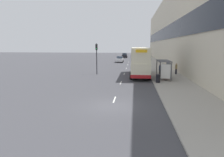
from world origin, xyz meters
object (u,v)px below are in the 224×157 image
bus_shelter (165,66)px  pedestrian_1 (160,70)px  car_2 (137,58)px  pedestrian_at_shelter (176,69)px  double_decker_bus_near (140,61)px  car_1 (125,55)px  traffic_light_far_kerb (97,54)px  litter_bin (158,78)px  car_0 (137,55)px  car_3 (120,59)px

bus_shelter → pedestrian_1: bus_shelter is taller
car_2 → pedestrian_at_shelter: (5.86, -30.37, 0.13)m
pedestrian_at_shelter → bus_shelter: bearing=-116.0°
double_decker_bus_near → pedestrian_at_shelter: bearing=16.8°
bus_shelter → car_1: 48.85m
double_decker_bus_near → traffic_light_far_kerb: traffic_light_far_kerb is taller
car_2 → traffic_light_far_kerb: bearing=-102.3°
litter_bin → double_decker_bus_near: bearing=109.2°
double_decker_bus_near → car_1: size_ratio=2.46×
pedestrian_at_shelter → traffic_light_far_kerb: (-12.60, -0.62, 2.30)m
car_0 → car_1: 5.34m
car_0 → car_2: (0.03, -15.75, 0.06)m
pedestrian_1 → litter_bin: pedestrian_1 is taller
double_decker_bus_near → pedestrian_at_shelter: double_decker_bus_near is taller
pedestrian_at_shelter → traffic_light_far_kerb: bearing=-177.2°
car_0 → traffic_light_far_kerb: bearing=-98.2°
car_1 → pedestrian_1: 46.38m
bus_shelter → car_2: bearing=95.5°
car_2 → pedestrian_1: size_ratio=2.37×
car_1 → litter_bin: 51.36m
car_3 → car_1: bearing=-90.8°
car_0 → litter_bin: (2.23, -53.83, -0.16)m
car_2 → bus_shelter: bearing=-84.5°
car_1 → car_0: bearing=-147.1°
litter_bin → pedestrian_1: bearing=80.4°
car_0 → pedestrian_1: 48.76m
car_1 → litter_bin: bearing=97.5°
car_0 → car_1: size_ratio=0.95×
pedestrian_at_shelter → traffic_light_far_kerb: 12.83m
pedestrian_at_shelter → pedestrian_1: (-2.78, -2.54, 0.06)m
bus_shelter → car_2: (-3.42, 35.35, -0.99)m
car_1 → pedestrian_at_shelter: 44.45m
car_1 → car_3: 20.38m
car_0 → double_decker_bus_near: bearing=-89.8°
car_1 → litter_bin: car_1 is taller
bus_shelter → car_1: size_ratio=0.96×
litter_bin → traffic_light_far_kerb: (-8.95, 7.09, 2.65)m
bus_shelter → pedestrian_at_shelter: 5.60m
pedestrian_at_shelter → litter_bin: 8.53m
car_3 → pedestrian_at_shelter: pedestrian_at_shelter is taller
car_3 → traffic_light_far_kerb: traffic_light_far_kerb is taller
bus_shelter → car_1: bus_shelter is taller
car_3 → litter_bin: 31.34m
car_3 → pedestrian_at_shelter: (10.65, -22.84, 0.18)m
double_decker_bus_near → car_3: (-4.93, 24.57, -1.45)m
double_decker_bus_near → car_1: double_decker_bus_near is taller
car_1 → car_3: bearing=89.2°
litter_bin → traffic_light_far_kerb: bearing=141.6°
traffic_light_far_kerb → bus_shelter: bearing=-23.2°
bus_shelter → double_decker_bus_near: double_decker_bus_near is taller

